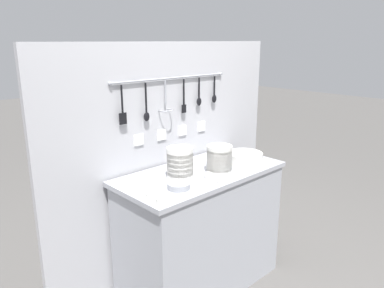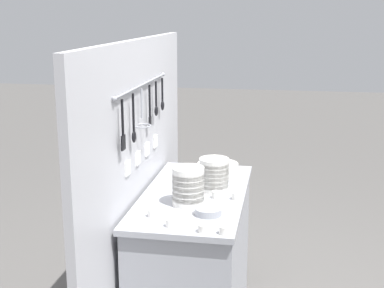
{
  "view_description": "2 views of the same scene",
  "coord_description": "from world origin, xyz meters",
  "px_view_note": "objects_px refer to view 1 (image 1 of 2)",
  "views": [
    {
      "loc": [
        -1.63,
        -1.63,
        1.68
      ],
      "look_at": [
        -0.05,
        0.04,
        1.04
      ],
      "focal_mm": 35.0,
      "sensor_mm": 36.0,
      "label": 1
    },
    {
      "loc": [
        -2.71,
        -0.46,
        1.81
      ],
      "look_at": [
        -0.05,
        0.0,
        1.14
      ],
      "focal_mm": 50.0,
      "sensor_mm": 36.0,
      "label": 2
    }
  ],
  "objects_px": {
    "cup_beside_plates": "(149,196)",
    "cup_by_caddy": "(160,202)",
    "bowl_stack_nested_right": "(219,159)",
    "cup_edge_far": "(141,177)",
    "steel_mixing_bowl": "(179,186)",
    "bowl_stack_tall_left": "(180,163)",
    "cup_mid_row": "(221,180)",
    "plate_stack": "(245,158)",
    "cup_front_right": "(138,186)",
    "cup_centre": "(208,176)"
  },
  "relations": [
    {
      "from": "bowl_stack_tall_left",
      "to": "cup_centre",
      "type": "height_order",
      "value": "bowl_stack_tall_left"
    },
    {
      "from": "bowl_stack_nested_right",
      "to": "bowl_stack_tall_left",
      "type": "bearing_deg",
      "value": 159.36
    },
    {
      "from": "cup_front_right",
      "to": "cup_beside_plates",
      "type": "relative_size",
      "value": 1.0
    },
    {
      "from": "bowl_stack_nested_right",
      "to": "cup_front_right",
      "type": "relative_size",
      "value": 4.13
    },
    {
      "from": "cup_mid_row",
      "to": "cup_edge_far",
      "type": "height_order",
      "value": "same"
    },
    {
      "from": "cup_beside_plates",
      "to": "cup_centre",
      "type": "bearing_deg",
      "value": 0.29
    },
    {
      "from": "bowl_stack_nested_right",
      "to": "cup_front_right",
      "type": "bearing_deg",
      "value": 167.06
    },
    {
      "from": "steel_mixing_bowl",
      "to": "cup_beside_plates",
      "type": "distance_m",
      "value": 0.22
    },
    {
      "from": "bowl_stack_nested_right",
      "to": "cup_mid_row",
      "type": "bearing_deg",
      "value": -134.4
    },
    {
      "from": "bowl_stack_tall_left",
      "to": "steel_mixing_bowl",
      "type": "bearing_deg",
      "value": -135.2
    },
    {
      "from": "bowl_stack_tall_left",
      "to": "cup_beside_plates",
      "type": "distance_m",
      "value": 0.37
    },
    {
      "from": "plate_stack",
      "to": "cup_mid_row",
      "type": "distance_m",
      "value": 0.44
    },
    {
      "from": "steel_mixing_bowl",
      "to": "bowl_stack_nested_right",
      "type": "bearing_deg",
      "value": 3.54
    },
    {
      "from": "cup_by_caddy",
      "to": "cup_front_right",
      "type": "bearing_deg",
      "value": 80.83
    },
    {
      "from": "cup_mid_row",
      "to": "plate_stack",
      "type": "bearing_deg",
      "value": 19.94
    },
    {
      "from": "bowl_stack_nested_right",
      "to": "plate_stack",
      "type": "relative_size",
      "value": 0.73
    },
    {
      "from": "cup_front_right",
      "to": "cup_centre",
      "type": "relative_size",
      "value": 1.0
    },
    {
      "from": "bowl_stack_nested_right",
      "to": "cup_edge_far",
      "type": "bearing_deg",
      "value": 151.81
    },
    {
      "from": "steel_mixing_bowl",
      "to": "cup_edge_far",
      "type": "xyz_separation_m",
      "value": [
        -0.07,
        0.26,
        0.0
      ]
    },
    {
      "from": "cup_beside_plates",
      "to": "cup_edge_far",
      "type": "relative_size",
      "value": 1.0
    },
    {
      "from": "bowl_stack_tall_left",
      "to": "cup_edge_far",
      "type": "relative_size",
      "value": 4.53
    },
    {
      "from": "cup_beside_plates",
      "to": "cup_centre",
      "type": "distance_m",
      "value": 0.46
    },
    {
      "from": "plate_stack",
      "to": "cup_centre",
      "type": "bearing_deg",
      "value": -174.07
    },
    {
      "from": "cup_mid_row",
      "to": "cup_beside_plates",
      "type": "bearing_deg",
      "value": 166.99
    },
    {
      "from": "cup_front_right",
      "to": "cup_centre",
      "type": "height_order",
      "value": "same"
    },
    {
      "from": "steel_mixing_bowl",
      "to": "bowl_stack_tall_left",
      "type": "bearing_deg",
      "value": 44.8
    },
    {
      "from": "bowl_stack_nested_right",
      "to": "steel_mixing_bowl",
      "type": "bearing_deg",
      "value": -176.46
    },
    {
      "from": "steel_mixing_bowl",
      "to": "cup_mid_row",
      "type": "distance_m",
      "value": 0.26
    },
    {
      "from": "cup_edge_far",
      "to": "plate_stack",
      "type": "bearing_deg",
      "value": -17.13
    },
    {
      "from": "steel_mixing_bowl",
      "to": "cup_front_right",
      "type": "distance_m",
      "value": 0.23
    },
    {
      "from": "cup_mid_row",
      "to": "cup_edge_far",
      "type": "bearing_deg",
      "value": 129.96
    },
    {
      "from": "cup_centre",
      "to": "plate_stack",
      "type": "bearing_deg",
      "value": 5.93
    },
    {
      "from": "cup_front_right",
      "to": "cup_beside_plates",
      "type": "height_order",
      "value": "same"
    },
    {
      "from": "steel_mixing_bowl",
      "to": "cup_edge_far",
      "type": "relative_size",
      "value": 3.06
    },
    {
      "from": "cup_beside_plates",
      "to": "cup_front_right",
      "type": "bearing_deg",
      "value": 76.7
    },
    {
      "from": "bowl_stack_tall_left",
      "to": "cup_centre",
      "type": "relative_size",
      "value": 4.53
    },
    {
      "from": "bowl_stack_tall_left",
      "to": "cup_front_right",
      "type": "distance_m",
      "value": 0.31
    },
    {
      "from": "cup_front_right",
      "to": "cup_centre",
      "type": "distance_m",
      "value": 0.45
    },
    {
      "from": "cup_mid_row",
      "to": "cup_by_caddy",
      "type": "bearing_deg",
      "value": 178.8
    },
    {
      "from": "bowl_stack_nested_right",
      "to": "cup_by_caddy",
      "type": "xyz_separation_m",
      "value": [
        -0.59,
        -0.12,
        -0.07
      ]
    },
    {
      "from": "steel_mixing_bowl",
      "to": "cup_beside_plates",
      "type": "relative_size",
      "value": 3.06
    },
    {
      "from": "bowl_stack_nested_right",
      "to": "steel_mixing_bowl",
      "type": "xyz_separation_m",
      "value": [
        -0.37,
        -0.02,
        -0.07
      ]
    },
    {
      "from": "bowl_stack_nested_right",
      "to": "cup_centre",
      "type": "xyz_separation_m",
      "value": [
        -0.13,
        -0.03,
        -0.07
      ]
    },
    {
      "from": "cup_front_right",
      "to": "bowl_stack_nested_right",
      "type": "bearing_deg",
      "value": -12.94
    },
    {
      "from": "cup_edge_far",
      "to": "steel_mixing_bowl",
      "type": "bearing_deg",
      "value": -74.05
    },
    {
      "from": "cup_beside_plates",
      "to": "cup_by_caddy",
      "type": "bearing_deg",
      "value": -92.24
    },
    {
      "from": "cup_mid_row",
      "to": "cup_by_caddy",
      "type": "distance_m",
      "value": 0.46
    },
    {
      "from": "cup_front_right",
      "to": "cup_by_caddy",
      "type": "xyz_separation_m",
      "value": [
        -0.04,
        -0.25,
        0.0
      ]
    },
    {
      "from": "bowl_stack_nested_right",
      "to": "cup_mid_row",
      "type": "distance_m",
      "value": 0.2
    },
    {
      "from": "plate_stack",
      "to": "cup_edge_far",
      "type": "relative_size",
      "value": 5.64
    }
  ]
}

